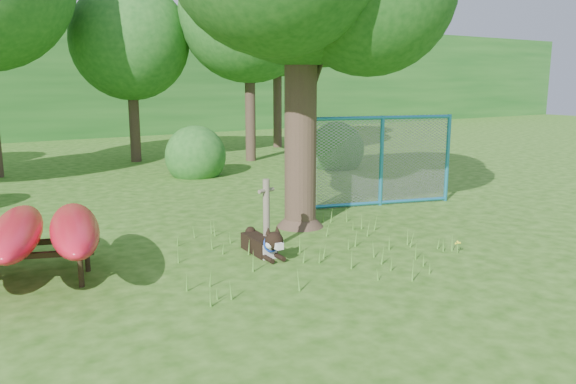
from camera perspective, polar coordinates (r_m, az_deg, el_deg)
ground at (r=8.38m, az=3.37°, el=-8.22°), size 80.00×80.00×0.00m
wooden_post at (r=9.23m, az=-2.21°, el=-2.19°), size 0.33×0.15×1.22m
husky_dog at (r=9.11m, az=-2.44°, el=-5.28°), size 0.37×1.27×0.56m
fence_section at (r=12.80m, az=9.47°, el=3.13°), size 3.36×1.07×3.38m
wildflower_clump at (r=9.63m, az=16.88°, el=-5.05°), size 0.10×0.09×0.21m
bg_tree_c at (r=20.36m, az=-15.74°, el=14.54°), size 4.00×4.00×6.12m
bg_tree_d at (r=20.01m, az=-3.98°, el=17.79°), size 4.80×4.80×7.50m
bg_tree_e at (r=24.11m, az=-1.11°, el=17.04°), size 4.60×4.60×7.55m
shrub_right at (r=18.42m, az=4.90°, el=2.48°), size 1.80×1.80×1.80m
shrub_mid at (r=16.98m, az=-9.31°, el=1.63°), size 1.80×1.80×1.80m
wooded_hillside at (r=34.67m, az=-25.71°, el=10.49°), size 80.00×12.00×6.00m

